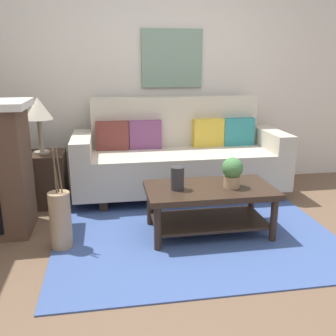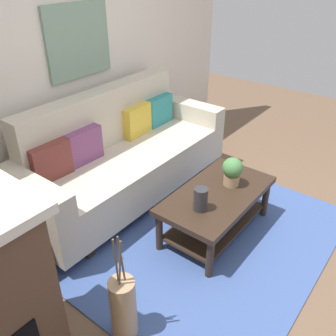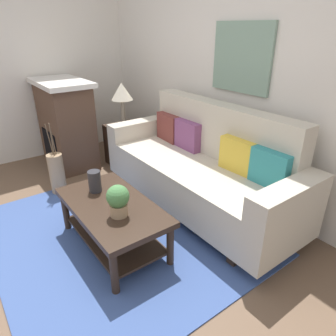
{
  "view_description": "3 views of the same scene",
  "coord_description": "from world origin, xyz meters",
  "px_view_note": "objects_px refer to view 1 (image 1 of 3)",
  "views": [
    {
      "loc": [
        -0.73,
        -2.6,
        1.48
      ],
      "look_at": [
        -0.15,
        0.89,
        0.47
      ],
      "focal_mm": 40.35,
      "sensor_mm": 36.0,
      "label": 1
    },
    {
      "loc": [
        -2.17,
        -0.88,
        2.22
      ],
      "look_at": [
        -0.1,
        0.73,
        0.65
      ],
      "focal_mm": 39.06,
      "sensor_mm": 36.0,
      "label": 2
    },
    {
      "loc": [
        2.17,
        -0.55,
        1.79
      ],
      "look_at": [
        0.15,
        0.95,
        0.61
      ],
      "focal_mm": 32.53,
      "sensor_mm": 36.0,
      "label": 3
    }
  ],
  "objects_px": {
    "throw_pillow_maroon": "(113,135)",
    "coffee_table": "(209,200)",
    "side_table": "(45,179)",
    "throw_pillow_plum": "(145,134)",
    "couch": "(179,157)",
    "framed_painting": "(172,58)",
    "throw_pillow_mustard": "(208,133)",
    "tabletop_vase": "(177,178)",
    "throw_pillow_teal": "(238,132)",
    "table_lamp": "(38,111)",
    "potted_plant_tabletop": "(232,171)",
    "floor_vase": "(61,221)"
  },
  "relations": [
    {
      "from": "throw_pillow_mustard",
      "to": "tabletop_vase",
      "type": "xyz_separation_m",
      "value": [
        -0.59,
        -1.2,
        -0.15
      ]
    },
    {
      "from": "throw_pillow_teal",
      "to": "table_lamp",
      "type": "xyz_separation_m",
      "value": [
        -2.19,
        -0.22,
        0.31
      ]
    },
    {
      "from": "throw_pillow_teal",
      "to": "floor_vase",
      "type": "bearing_deg",
      "value": -146.66
    },
    {
      "from": "tabletop_vase",
      "to": "couch",
      "type": "bearing_deg",
      "value": 78.14
    },
    {
      "from": "potted_plant_tabletop",
      "to": "throw_pillow_mustard",
      "type": "bearing_deg",
      "value": 84.49
    },
    {
      "from": "potted_plant_tabletop",
      "to": "side_table",
      "type": "xyz_separation_m",
      "value": [
        -1.71,
        1.0,
        -0.29
      ]
    },
    {
      "from": "throw_pillow_teal",
      "to": "coffee_table",
      "type": "distance_m",
      "value": 1.41
    },
    {
      "from": "tabletop_vase",
      "to": "side_table",
      "type": "bearing_deg",
      "value": 141.34
    },
    {
      "from": "throw_pillow_maroon",
      "to": "side_table",
      "type": "xyz_separation_m",
      "value": [
        -0.73,
        -0.22,
        -0.4
      ]
    },
    {
      "from": "throw_pillow_mustard",
      "to": "table_lamp",
      "type": "distance_m",
      "value": 1.86
    },
    {
      "from": "throw_pillow_plum",
      "to": "framed_painting",
      "type": "xyz_separation_m",
      "value": [
        0.36,
        0.34,
        0.83
      ]
    },
    {
      "from": "throw_pillow_teal",
      "to": "side_table",
      "type": "height_order",
      "value": "throw_pillow_teal"
    },
    {
      "from": "coffee_table",
      "to": "side_table",
      "type": "bearing_deg",
      "value": 147.34
    },
    {
      "from": "couch",
      "to": "coffee_table",
      "type": "bearing_deg",
      "value": -86.75
    },
    {
      "from": "throw_pillow_mustard",
      "to": "table_lamp",
      "type": "xyz_separation_m",
      "value": [
        -1.82,
        -0.22,
        0.31
      ]
    },
    {
      "from": "side_table",
      "to": "framed_painting",
      "type": "xyz_separation_m",
      "value": [
        1.46,
        0.56,
        1.23
      ]
    },
    {
      "from": "couch",
      "to": "framed_painting",
      "type": "height_order",
      "value": "framed_painting"
    },
    {
      "from": "throw_pillow_maroon",
      "to": "table_lamp",
      "type": "xyz_separation_m",
      "value": [
        -0.73,
        -0.22,
        0.31
      ]
    },
    {
      "from": "throw_pillow_teal",
      "to": "framed_painting",
      "type": "distance_m",
      "value": 1.15
    },
    {
      "from": "coffee_table",
      "to": "floor_vase",
      "type": "distance_m",
      "value": 1.26
    },
    {
      "from": "table_lamp",
      "to": "floor_vase",
      "type": "distance_m",
      "value": 1.32
    },
    {
      "from": "potted_plant_tabletop",
      "to": "framed_painting",
      "type": "relative_size",
      "value": 0.37
    },
    {
      "from": "framed_painting",
      "to": "side_table",
      "type": "bearing_deg",
      "value": -159.08
    },
    {
      "from": "throw_pillow_mustard",
      "to": "throw_pillow_teal",
      "type": "distance_m",
      "value": 0.36
    },
    {
      "from": "coffee_table",
      "to": "potted_plant_tabletop",
      "type": "distance_m",
      "value": 0.32
    },
    {
      "from": "throw_pillow_teal",
      "to": "framed_painting",
      "type": "xyz_separation_m",
      "value": [
        -0.73,
        0.34,
        0.83
      ]
    },
    {
      "from": "throw_pillow_plum",
      "to": "tabletop_vase",
      "type": "height_order",
      "value": "throw_pillow_plum"
    },
    {
      "from": "tabletop_vase",
      "to": "table_lamp",
      "type": "distance_m",
      "value": 1.65
    },
    {
      "from": "throw_pillow_mustard",
      "to": "floor_vase",
      "type": "xyz_separation_m",
      "value": [
        -1.56,
        -1.26,
        -0.44
      ]
    },
    {
      "from": "throw_pillow_maroon",
      "to": "coffee_table",
      "type": "distance_m",
      "value": 1.47
    },
    {
      "from": "throw_pillow_plum",
      "to": "coffee_table",
      "type": "distance_m",
      "value": 1.32
    },
    {
      "from": "throw_pillow_maroon",
      "to": "throw_pillow_teal",
      "type": "bearing_deg",
      "value": 0.0
    },
    {
      "from": "throw_pillow_maroon",
      "to": "tabletop_vase",
      "type": "xyz_separation_m",
      "value": [
        0.5,
        -1.2,
        -0.15
      ]
    },
    {
      "from": "throw_pillow_maroon",
      "to": "floor_vase",
      "type": "height_order",
      "value": "throw_pillow_maroon"
    },
    {
      "from": "framed_painting",
      "to": "potted_plant_tabletop",
      "type": "bearing_deg",
      "value": -81.0
    },
    {
      "from": "throw_pillow_plum",
      "to": "tabletop_vase",
      "type": "bearing_deg",
      "value": -83.46
    },
    {
      "from": "couch",
      "to": "coffee_table",
      "type": "distance_m",
      "value": 1.07
    },
    {
      "from": "coffee_table",
      "to": "couch",
      "type": "bearing_deg",
      "value": 93.25
    },
    {
      "from": "couch",
      "to": "side_table",
      "type": "height_order",
      "value": "couch"
    },
    {
      "from": "throw_pillow_mustard",
      "to": "throw_pillow_teal",
      "type": "bearing_deg",
      "value": 0.0
    },
    {
      "from": "tabletop_vase",
      "to": "side_table",
      "type": "relative_size",
      "value": 0.35
    },
    {
      "from": "throw_pillow_mustard",
      "to": "framed_painting",
      "type": "distance_m",
      "value": 0.96
    },
    {
      "from": "tabletop_vase",
      "to": "coffee_table",
      "type": "bearing_deg",
      "value": 2.4
    },
    {
      "from": "couch",
      "to": "tabletop_vase",
      "type": "relative_size",
      "value": 11.78
    },
    {
      "from": "potted_plant_tabletop",
      "to": "table_lamp",
      "type": "distance_m",
      "value": 2.02
    },
    {
      "from": "couch",
      "to": "throw_pillow_maroon",
      "type": "relative_size",
      "value": 6.43
    },
    {
      "from": "coffee_table",
      "to": "side_table",
      "type": "relative_size",
      "value": 1.96
    },
    {
      "from": "tabletop_vase",
      "to": "throw_pillow_teal",
      "type": "bearing_deg",
      "value": 51.55
    },
    {
      "from": "throw_pillow_plum",
      "to": "table_lamp",
      "type": "xyz_separation_m",
      "value": [
        -1.09,
        -0.22,
        0.31
      ]
    },
    {
      "from": "couch",
      "to": "table_lamp",
      "type": "height_order",
      "value": "table_lamp"
    }
  ]
}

